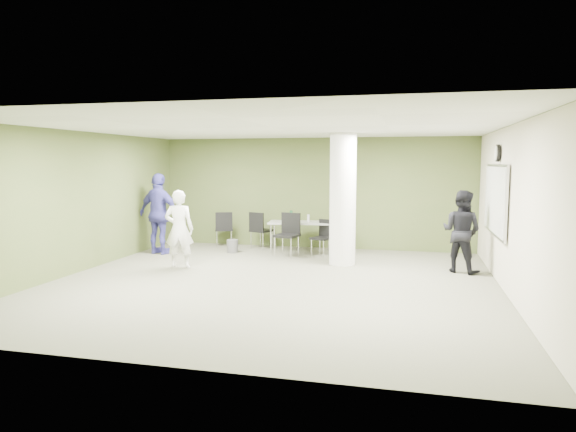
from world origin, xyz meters
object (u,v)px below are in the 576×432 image
(chair_back_left, at_px, (224,226))
(man_blue, at_px, (159,214))
(man_black, at_px, (461,231))
(folding_table, at_px, (301,224))
(woman_white, at_px, (179,229))

(chair_back_left, xyz_separation_m, man_blue, (-1.11, -1.36, 0.43))
(man_black, distance_m, man_blue, 6.82)
(folding_table, bearing_deg, man_blue, -168.27)
(woman_white, xyz_separation_m, man_black, (5.63, 0.93, 0.01))
(folding_table, distance_m, man_black, 3.90)
(folding_table, distance_m, chair_back_left, 2.13)
(folding_table, xyz_separation_m, chair_back_left, (-2.10, 0.29, -0.16))
(chair_back_left, bearing_deg, folding_table, 150.47)
(chair_back_left, relative_size, man_blue, 0.47)
(chair_back_left, bearing_deg, man_black, 140.67)
(chair_back_left, height_order, man_blue, man_blue)
(man_black, xyz_separation_m, man_blue, (-6.80, 0.45, 0.15))
(woman_white, relative_size, man_black, 0.99)
(man_black, bearing_deg, woman_white, 38.21)
(woman_white, bearing_deg, man_black, 176.89)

